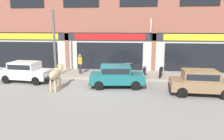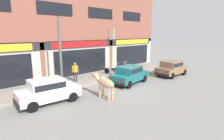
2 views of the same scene
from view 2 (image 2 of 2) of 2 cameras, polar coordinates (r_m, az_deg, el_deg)
ground_plane at (r=13.48m, az=3.85°, el=-5.72°), size 90.00×90.00×0.00m
sidewalk at (r=16.23m, az=-6.24°, el=-2.42°), size 19.00×3.34×0.16m
shop_building at (r=17.33m, az=-10.60°, el=14.25°), size 23.00×1.40×10.08m
cow at (r=11.02m, az=-2.37°, el=-4.29°), size 0.53×2.15×1.61m
car_0 at (r=17.91m, az=18.89°, el=0.77°), size 3.66×1.71×1.46m
car_1 at (r=14.40m, az=5.72°, el=-1.25°), size 3.75×2.02×1.46m
car_2 at (r=11.01m, az=-20.09°, el=-6.08°), size 3.71×1.87×1.46m
motorcycle_0 at (r=16.88m, az=-0.12°, el=-0.17°), size 0.52×1.81×0.88m
motorcycle_1 at (r=17.65m, az=2.83°, el=0.36°), size 0.52×1.81×0.88m
motorcycle_2 at (r=18.62m, az=5.36°, el=0.93°), size 0.64×1.79×0.88m
pedestrian at (r=14.50m, az=-11.95°, el=-0.02°), size 0.40×0.35×1.60m
utility_pole at (r=12.63m, az=-16.48°, el=5.01°), size 0.18×0.18×5.01m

